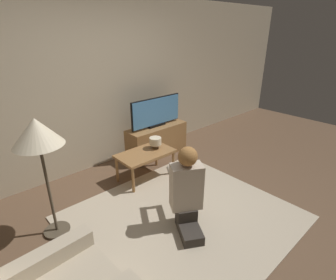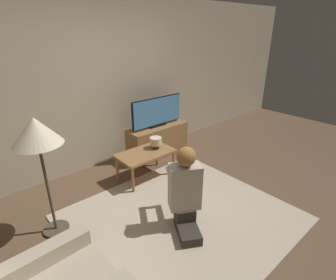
# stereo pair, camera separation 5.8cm
# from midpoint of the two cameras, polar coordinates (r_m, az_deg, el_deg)

# --- Properties ---
(ground_plane) EXTENTS (10.00, 10.00, 0.00)m
(ground_plane) POSITION_cam_midpoint_polar(r_m,az_deg,el_deg) (3.29, 2.70, -16.61)
(ground_plane) COLOR brown
(wall_back) EXTENTS (10.00, 0.06, 2.60)m
(wall_back) POSITION_cam_midpoint_polar(r_m,az_deg,el_deg) (4.20, -16.17, 11.19)
(wall_back) COLOR beige
(wall_back) RESTS_ON ground_plane
(rug) EXTENTS (2.45, 2.21, 0.02)m
(rug) POSITION_cam_midpoint_polar(r_m,az_deg,el_deg) (3.29, 2.70, -16.50)
(rug) COLOR #BCAD93
(rug) RESTS_ON ground_plane
(tv_stand) EXTENTS (1.11, 0.38, 0.54)m
(tv_stand) POSITION_cam_midpoint_polar(r_m,az_deg,el_deg) (4.66, -2.80, -0.09)
(tv_stand) COLOR olive
(tv_stand) RESTS_ON ground_plane
(tv) EXTENTS (1.02, 0.08, 0.50)m
(tv) POSITION_cam_midpoint_polar(r_m,az_deg,el_deg) (4.48, -2.95, 6.13)
(tv) COLOR black
(tv) RESTS_ON tv_stand
(coffee_table) EXTENTS (0.83, 0.49, 0.43)m
(coffee_table) POSITION_cam_midpoint_polar(r_m,az_deg,el_deg) (3.88, -5.37, -3.37)
(coffee_table) COLOR olive
(coffee_table) RESTS_ON ground_plane
(floor_lamp) EXTENTS (0.48, 0.48, 1.34)m
(floor_lamp) POSITION_cam_midpoint_polar(r_m,az_deg,el_deg) (2.80, -27.05, 0.63)
(floor_lamp) COLOR #4C4233
(floor_lamp) RESTS_ON ground_plane
(person_kneeling) EXTENTS (0.60, 0.79, 0.99)m
(person_kneeling) POSITION_cam_midpoint_polar(r_m,az_deg,el_deg) (2.88, 3.48, -10.39)
(person_kneeling) COLOR #332D28
(person_kneeling) RESTS_ON rug
(table_lamp) EXTENTS (0.18, 0.18, 0.17)m
(table_lamp) POSITION_cam_midpoint_polar(r_m,az_deg,el_deg) (3.95, -3.18, -0.40)
(table_lamp) COLOR #4C3823
(table_lamp) RESTS_ON coffee_table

